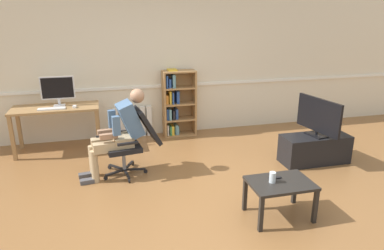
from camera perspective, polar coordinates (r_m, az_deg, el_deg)
ground_plane at (r=4.46m, az=0.86°, el=-12.08°), size 18.00×18.00×0.00m
back_wall at (r=6.51m, az=-5.29°, el=10.13°), size 12.00×0.13×2.70m
computer_desk at (r=6.13m, az=-21.27°, el=1.79°), size 1.37×0.59×0.76m
imac_monitor at (r=6.11m, az=-21.03°, el=5.50°), size 0.53×0.14×0.48m
keyboard at (r=5.97m, az=-21.88°, el=2.48°), size 0.42×0.12×0.02m
computer_mouse at (r=5.95m, az=-18.57°, el=2.85°), size 0.06×0.10×0.03m
bookshelf at (r=6.50m, az=-2.50°, el=3.46°), size 0.60×0.29×1.24m
radiator at (r=6.57m, az=-9.61°, el=0.50°), size 0.70×0.08×0.56m
office_chair at (r=5.03m, az=-9.40°, el=-2.19°), size 0.85×0.63×0.95m
person_seated at (r=4.95m, az=-11.73°, el=-1.00°), size 0.98×0.44×1.23m
tv_stand at (r=5.72m, az=19.32°, el=-3.68°), size 1.04×0.43×0.44m
tv_screen at (r=5.56m, az=19.88°, el=1.32°), size 0.25×0.85×0.58m
coffee_table at (r=4.08m, az=14.16°, el=-9.74°), size 0.70×0.50×0.43m
drinking_glass at (r=4.00m, az=12.97°, el=-8.30°), size 0.07×0.07×0.12m
spare_remote at (r=4.10m, az=13.32°, el=-8.40°), size 0.15×0.04×0.02m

